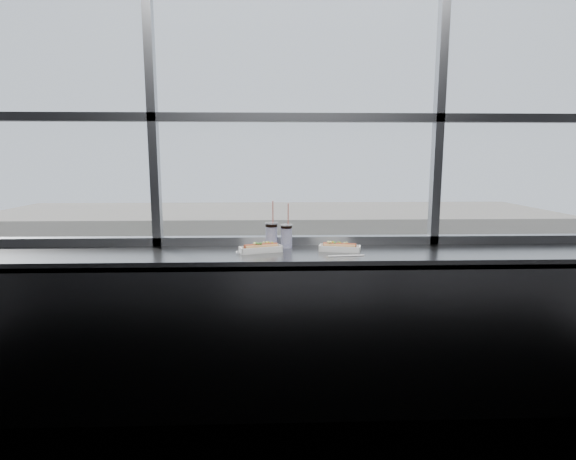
{
  "coord_description": "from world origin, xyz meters",
  "views": [
    {
      "loc": [
        -0.18,
        -1.71,
        1.72
      ],
      "look_at": [
        -0.07,
        1.23,
        1.25
      ],
      "focal_mm": 28.0,
      "sensor_mm": 36.0,
      "label": 1
    }
  ],
  "objects_px": {
    "car_near_c": "(270,413)",
    "pedestrian_b": "(273,325)",
    "hotdog_tray_left": "(261,248)",
    "pedestrian_d": "(408,325)",
    "hotdog_tray_right": "(340,247)",
    "car_near_e": "(544,406)",
    "tree_center": "(286,286)",
    "tree_right": "(414,293)",
    "car_near_b": "(168,413)",
    "car_far_b": "(313,343)",
    "wrapper": "(243,252)",
    "soda_cup_left": "(271,234)",
    "loose_straw": "(346,256)",
    "soda_cup_right": "(287,235)",
    "pedestrian_c": "(336,315)",
    "tree_left": "(129,285)",
    "car_far_a": "(100,344)",
    "car_near_d": "(447,409)"
  },
  "relations": [
    {
      "from": "hotdog_tray_left",
      "to": "car_far_b",
      "type": "bearing_deg",
      "value": 65.9
    },
    {
      "from": "loose_straw",
      "to": "pedestrian_d",
      "type": "distance_m",
      "value": 30.99
    },
    {
      "from": "pedestrian_c",
      "to": "tree_center",
      "type": "distance_m",
      "value": 4.53
    },
    {
      "from": "car_far_b",
      "to": "tree_right",
      "type": "xyz_separation_m",
      "value": [
        7.72,
        4.0,
        2.03
      ]
    },
    {
      "from": "hotdog_tray_right",
      "to": "wrapper",
      "type": "distance_m",
      "value": 0.65
    },
    {
      "from": "wrapper",
      "to": "tree_center",
      "type": "xyz_separation_m",
      "value": [
        1.14,
        28.31,
        -8.47
      ]
    },
    {
      "from": "car_near_c",
      "to": "pedestrian_b",
      "type": "xyz_separation_m",
      "value": [
        0.17,
        11.17,
        -0.06
      ]
    },
    {
      "from": "hotdog_tray_left",
      "to": "tree_center",
      "type": "distance_m",
      "value": 29.54
    },
    {
      "from": "hotdog_tray_right",
      "to": "car_near_d",
      "type": "xyz_separation_m",
      "value": [
        7.7,
        16.26,
        -11.09
      ]
    },
    {
      "from": "tree_center",
      "to": "tree_right",
      "type": "xyz_separation_m",
      "value": [
        9.3,
        0.0,
        -0.62
      ]
    },
    {
      "from": "tree_center",
      "to": "hotdog_tray_left",
      "type": "bearing_deg",
      "value": -92.09
    },
    {
      "from": "hotdog_tray_left",
      "to": "soda_cup_left",
      "type": "xyz_separation_m",
      "value": [
        0.07,
        0.18,
        0.07
      ]
    },
    {
      "from": "car_near_c",
      "to": "tree_right",
      "type": "relative_size",
      "value": 1.33
    },
    {
      "from": "pedestrian_b",
      "to": "car_near_b",
      "type": "bearing_deg",
      "value": 66.42
    },
    {
      "from": "hotdog_tray_left",
      "to": "pedestrian_d",
      "type": "height_order",
      "value": "hotdog_tray_left"
    },
    {
      "from": "soda_cup_right",
      "to": "car_near_b",
      "type": "height_order",
      "value": "soda_cup_right"
    },
    {
      "from": "tree_left",
      "to": "pedestrian_d",
      "type": "bearing_deg",
      "value": -2.85
    },
    {
      "from": "tree_center",
      "to": "pedestrian_c",
      "type": "bearing_deg",
      "value": 10.3
    },
    {
      "from": "car_near_c",
      "to": "pedestrian_d",
      "type": "relative_size",
      "value": 3.22
    },
    {
      "from": "loose_straw",
      "to": "tree_right",
      "type": "relative_size",
      "value": 0.05
    },
    {
      "from": "soda_cup_left",
      "to": "pedestrian_b",
      "type": "xyz_separation_m",
      "value": [
        0.02,
        27.27,
        -11.21
      ]
    },
    {
      "from": "soda_cup_left",
      "to": "car_far_b",
      "type": "relative_size",
      "value": 0.06
    },
    {
      "from": "wrapper",
      "to": "car_far_a",
      "type": "xyz_separation_m",
      "value": [
        -10.73,
        24.31,
        -11.01
      ]
    },
    {
      "from": "pedestrian_c",
      "to": "car_near_c",
      "type": "bearing_deg",
      "value": 69.14
    },
    {
      "from": "wrapper",
      "to": "car_near_e",
      "type": "distance_m",
      "value": 23.58
    },
    {
      "from": "tree_right",
      "to": "hotdog_tray_right",
      "type": "bearing_deg",
      "value": -109.13
    },
    {
      "from": "pedestrian_c",
      "to": "hotdog_tray_left",
      "type": "bearing_deg",
      "value": 80.68
    },
    {
      "from": "hotdog_tray_right",
      "to": "tree_center",
      "type": "xyz_separation_m",
      "value": [
        0.5,
        28.26,
        -8.49
      ]
    },
    {
      "from": "pedestrian_b",
      "to": "tree_right",
      "type": "xyz_separation_m",
      "value": [
        10.24,
        0.83,
        2.04
      ]
    },
    {
      "from": "car_near_e",
      "to": "car_near_b",
      "type": "distance_m",
      "value": 17.68
    },
    {
      "from": "pedestrian_d",
      "to": "pedestrian_c",
      "type": "height_order",
      "value": "pedestrian_c"
    },
    {
      "from": "wrapper",
      "to": "car_far_a",
      "type": "bearing_deg",
      "value": 113.81
    },
    {
      "from": "car_near_b",
      "to": "car_near_c",
      "type": "height_order",
      "value": "car_near_b"
    },
    {
      "from": "car_near_d",
      "to": "car_near_c",
      "type": "distance_m",
      "value": 8.31
    },
    {
      "from": "hotdog_tray_left",
      "to": "car_near_e",
      "type": "relative_size",
      "value": 0.05
    },
    {
      "from": "car_near_b",
      "to": "car_far_b",
      "type": "relative_size",
      "value": 1.16
    },
    {
      "from": "hotdog_tray_left",
      "to": "hotdog_tray_right",
      "type": "height_order",
      "value": "hotdog_tray_left"
    },
    {
      "from": "car_far_b",
      "to": "soda_cup_right",
      "type": "bearing_deg",
      "value": 171.01
    },
    {
      "from": "hotdog_tray_right",
      "to": "car_near_b",
      "type": "relative_size",
      "value": 0.04
    },
    {
      "from": "loose_straw",
      "to": "tree_right",
      "type": "distance_m",
      "value": 31.4
    },
    {
      "from": "tree_right",
      "to": "pedestrian_b",
      "type": "bearing_deg",
      "value": -175.37
    },
    {
      "from": "soda_cup_left",
      "to": "loose_straw",
      "type": "height_order",
      "value": "soda_cup_left"
    },
    {
      "from": "car_near_e",
      "to": "car_far_a",
      "type": "bearing_deg",
      "value": 66.94
    },
    {
      "from": "car_near_e",
      "to": "tree_center",
      "type": "xyz_separation_m",
      "value": [
        -11.86,
        12.0,
        2.52
      ]
    },
    {
      "from": "pedestrian_b",
      "to": "tree_left",
      "type": "bearing_deg",
      "value": -4.62
    },
    {
      "from": "hotdog_tray_left",
      "to": "car_near_e",
      "type": "distance_m",
      "value": 23.5
    },
    {
      "from": "car_far_a",
      "to": "car_far_b",
      "type": "distance_m",
      "value": 13.45
    },
    {
      "from": "car_near_b",
      "to": "pedestrian_b",
      "type": "distance_m",
      "value": 12.19
    },
    {
      "from": "car_far_b",
      "to": "tree_center",
      "type": "bearing_deg",
      "value": 18.36
    },
    {
      "from": "soda_cup_right",
      "to": "car_far_b",
      "type": "relative_size",
      "value": 0.06
    }
  ]
}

